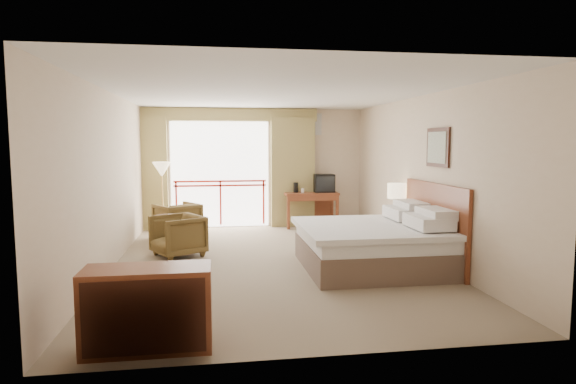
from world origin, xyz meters
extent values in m
plane|color=#7F6F58|center=(0.00, 0.00, 0.00)|extent=(7.00, 7.00, 0.00)
plane|color=white|center=(0.00, 0.00, 2.70)|extent=(7.00, 7.00, 0.00)
plane|color=beige|center=(0.00, 3.50, 1.35)|extent=(5.00, 0.00, 5.00)
plane|color=beige|center=(0.00, -3.50, 1.35)|extent=(5.00, 0.00, 5.00)
plane|color=beige|center=(-2.50, 0.00, 1.35)|extent=(0.00, 7.00, 7.00)
plane|color=beige|center=(2.50, 0.00, 1.35)|extent=(0.00, 7.00, 7.00)
plane|color=white|center=(-0.80, 3.48, 1.20)|extent=(2.40, 0.00, 2.40)
cube|color=#B01C0F|center=(-0.80, 3.46, 0.95)|extent=(2.09, 0.03, 0.04)
cube|color=#B01C0F|center=(-0.80, 3.46, 1.05)|extent=(2.09, 0.03, 0.04)
cube|color=#B01C0F|center=(-1.79, 3.46, 0.55)|extent=(0.04, 0.03, 1.00)
cube|color=#B01C0F|center=(-0.80, 3.46, 0.55)|extent=(0.04, 0.03, 1.00)
cube|color=#B01C0F|center=(0.19, 3.46, 0.55)|extent=(0.04, 0.03, 1.00)
cube|color=olive|center=(-2.45, 3.35, 1.25)|extent=(1.00, 0.26, 2.50)
cube|color=olive|center=(0.85, 3.35, 1.25)|extent=(1.00, 0.26, 2.50)
cube|color=olive|center=(-0.80, 3.38, 2.55)|extent=(4.40, 0.22, 0.28)
cube|color=silver|center=(1.30, 3.47, 2.35)|extent=(0.50, 0.04, 0.50)
cube|color=brown|center=(1.45, -0.60, 0.20)|extent=(2.05, 2.00, 0.40)
cube|color=white|center=(1.45, -0.60, 0.50)|extent=(2.01, 1.96, 0.22)
cube|color=white|center=(1.40, -0.60, 0.63)|extent=(2.09, 2.06, 0.08)
cube|color=white|center=(2.15, -1.05, 0.78)|extent=(0.50, 0.75, 0.18)
cube|color=white|center=(2.15, -0.15, 0.78)|extent=(0.50, 0.75, 0.18)
cube|color=white|center=(2.28, -1.05, 0.90)|extent=(0.40, 0.70, 0.14)
cube|color=white|center=(2.28, -0.15, 0.90)|extent=(0.40, 0.70, 0.14)
cube|color=brown|center=(2.46, -0.60, 0.65)|extent=(0.06, 2.10, 1.30)
cube|color=black|center=(2.48, -0.60, 1.85)|extent=(0.03, 0.72, 0.60)
cube|color=silver|center=(2.46, -0.60, 1.85)|extent=(0.01, 0.60, 0.48)
cube|color=brown|center=(2.32, 0.61, 0.30)|extent=(0.43, 0.51, 0.59)
cylinder|color=tan|center=(2.32, 0.66, 0.63)|extent=(0.14, 0.14, 0.04)
cylinder|color=tan|center=(2.32, 0.66, 0.81)|extent=(0.03, 0.03, 0.35)
cylinder|color=#FFE5B2|center=(2.32, 0.66, 1.06)|extent=(0.33, 0.33, 0.27)
cube|color=black|center=(2.27, 0.46, 0.63)|extent=(0.19, 0.16, 0.07)
cube|color=brown|center=(1.24, 3.15, 0.77)|extent=(1.22, 0.59, 0.05)
cube|color=brown|center=(0.69, 2.90, 0.38)|extent=(0.06, 0.06, 0.75)
cube|color=brown|center=(1.80, 2.90, 0.38)|extent=(0.06, 0.06, 0.75)
cube|color=brown|center=(0.69, 3.40, 0.38)|extent=(0.06, 0.06, 0.75)
cube|color=brown|center=(1.80, 3.40, 0.38)|extent=(0.06, 0.06, 0.75)
cube|color=brown|center=(1.24, 3.40, 0.46)|extent=(1.12, 0.03, 0.56)
cube|color=brown|center=(1.24, 2.88, 0.69)|extent=(1.12, 0.03, 0.12)
cube|color=black|center=(1.54, 3.15, 1.00)|extent=(0.46, 0.35, 0.42)
cube|color=black|center=(1.54, 2.97, 1.00)|extent=(0.42, 0.02, 0.33)
cylinder|color=black|center=(0.89, 3.15, 0.91)|extent=(0.13, 0.13, 0.23)
cylinder|color=white|center=(1.04, 3.10, 0.84)|extent=(0.07, 0.07, 0.10)
cylinder|color=black|center=(0.97, 2.59, 0.16)|extent=(0.31, 0.31, 0.33)
imported|color=#4C391A|center=(-1.69, 2.30, 0.00)|extent=(1.06, 1.07, 0.71)
imported|color=#4C391A|center=(-1.56, 0.66, 0.00)|extent=(1.04, 1.03, 0.70)
cylinder|color=black|center=(-1.77, 1.30, 0.58)|extent=(0.55, 0.55, 0.04)
cylinder|color=black|center=(-1.77, 1.30, 0.30)|extent=(0.07, 0.07, 0.55)
cylinder|color=black|center=(-1.77, 1.30, 0.02)|extent=(0.39, 0.39, 0.03)
imported|color=white|center=(-1.77, 1.30, 0.60)|extent=(0.17, 0.22, 0.02)
cylinder|color=tan|center=(-2.02, 2.76, 0.01)|extent=(0.25, 0.25, 0.03)
cylinder|color=tan|center=(-2.02, 2.76, 0.66)|extent=(0.03, 0.03, 1.32)
cone|color=#FFE5B2|center=(-2.02, 2.76, 1.37)|extent=(0.39, 0.39, 0.31)
cube|color=brown|center=(-1.54, -3.09, 0.39)|extent=(1.16, 0.48, 0.78)
cube|color=black|center=(-1.54, -3.33, 0.39)|extent=(1.07, 0.02, 0.68)
camera|label=1|loc=(-0.91, -7.57, 1.92)|focal=30.00mm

